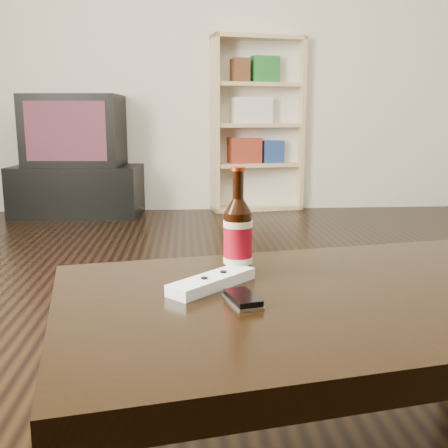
{
  "coord_description": "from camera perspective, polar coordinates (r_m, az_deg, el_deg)",
  "views": [
    {
      "loc": [
        -0.23,
        -1.37,
        0.75
      ],
      "look_at": [
        -0.15,
        -0.27,
        0.53
      ],
      "focal_mm": 42.0,
      "sensor_mm": 36.0,
      "label": 1
    }
  ],
  "objects": [
    {
      "name": "floor",
      "position": [
        1.58,
        4.83,
        -17.17
      ],
      "size": [
        5.0,
        6.0,
        0.01
      ],
      "primitive_type": "cube",
      "color": "black",
      "rests_on": "ground"
    },
    {
      "name": "wall_back",
      "position": [
        4.42,
        -1.3,
        19.16
      ],
      "size": [
        5.0,
        0.02,
        2.7
      ],
      "primitive_type": "cube",
      "color": "beige",
      "rests_on": "ground"
    },
    {
      "name": "tv_stand",
      "position": [
        4.29,
        -15.63,
        3.53
      ],
      "size": [
        1.02,
        0.57,
        0.39
      ],
      "primitive_type": "cube",
      "rotation": [
        0.0,
        0.0,
        -0.09
      ],
      "color": "black",
      "rests_on": "floor"
    },
    {
      "name": "tv",
      "position": [
        4.26,
        -15.97,
        9.75
      ],
      "size": [
        0.76,
        0.51,
        0.54
      ],
      "rotation": [
        0.0,
        0.0,
        -0.09
      ],
      "color": "black",
      "rests_on": "tv_stand"
    },
    {
      "name": "bookshelf",
      "position": [
        4.45,
        3.19,
        11.06
      ],
      "size": [
        0.8,
        0.47,
        1.4
      ],
      "rotation": [
        0.0,
        0.0,
        0.18
      ],
      "color": "tan",
      "rests_on": "floor"
    },
    {
      "name": "coffee_table",
      "position": [
        1.08,
        12.98,
        -9.78
      ],
      "size": [
        1.21,
        0.84,
        0.42
      ],
      "rotation": [
        0.0,
        0.0,
        0.19
      ],
      "color": "black",
      "rests_on": "floor"
    },
    {
      "name": "beer_bottle",
      "position": [
        1.13,
        1.52,
        -1.36
      ],
      "size": [
        0.08,
        0.08,
        0.23
      ],
      "rotation": [
        0.0,
        0.0,
        0.33
      ],
      "color": "black",
      "rests_on": "coffee_table"
    },
    {
      "name": "phone",
      "position": [
        0.96,
        2.06,
        -8.18
      ],
      "size": [
        0.07,
        0.1,
        0.02
      ],
      "rotation": [
        0.0,
        0.0,
        0.26
      ],
      "color": "silver",
      "rests_on": "coffee_table"
    },
    {
      "name": "remote",
      "position": [
        1.05,
        -1.3,
        -6.28
      ],
      "size": [
        0.19,
        0.18,
        0.03
      ],
      "rotation": [
        0.0,
        0.0,
        -0.79
      ],
      "color": "white",
      "rests_on": "coffee_table"
    }
  ]
}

